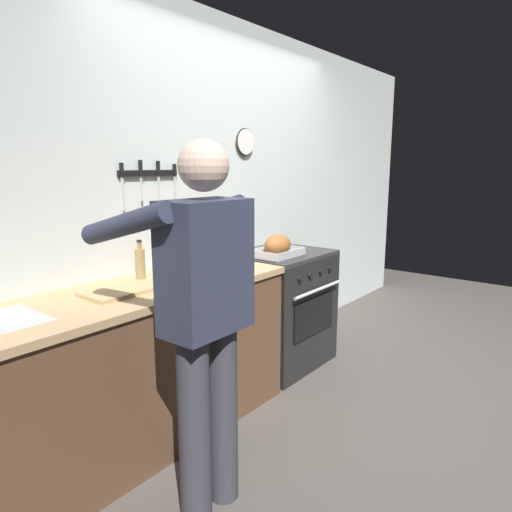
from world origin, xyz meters
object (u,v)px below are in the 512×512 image
(roasting_pan, at_px, (278,247))
(cutting_board, at_px, (119,291))
(bottle_hot_sauce, at_px, (164,261))
(bottle_soy_sauce, at_px, (211,251))
(person_cook, at_px, (203,309))
(stove, at_px, (280,308))
(bottle_wine_red, at_px, (205,247))
(bottle_dish_soap, at_px, (209,256))
(bottle_vinegar, at_px, (140,263))

(roasting_pan, xyz_separation_m, cutting_board, (-1.28, 0.09, -0.06))
(bottle_hot_sauce, distance_m, bottle_soy_sauce, 0.43)
(bottle_soy_sauce, bearing_deg, person_cook, -137.72)
(person_cook, bearing_deg, stove, -70.41)
(roasting_pan, height_order, bottle_wine_red, bottle_wine_red)
(person_cook, xyz_separation_m, bottle_soy_sauce, (0.89, 0.81, 0.03))
(bottle_soy_sauce, bearing_deg, bottle_hot_sauce, -177.17)
(person_cook, xyz_separation_m, bottle_dish_soap, (0.76, 0.70, 0.03))
(roasting_pan, height_order, bottle_vinegar, bottle_vinegar)
(person_cook, distance_m, bottle_vinegar, 0.87)
(bottle_vinegar, relative_size, bottle_soy_sauce, 1.20)
(bottle_vinegar, height_order, bottle_hot_sauce, bottle_vinegar)
(roasting_pan, relative_size, bottle_wine_red, 1.19)
(stove, distance_m, roasting_pan, 0.56)
(roasting_pan, distance_m, bottle_dish_soap, 0.58)
(bottle_hot_sauce, height_order, bottle_soy_sauce, bottle_hot_sauce)
(bottle_dish_soap, height_order, bottle_soy_sauce, bottle_dish_soap)
(person_cook, xyz_separation_m, cutting_board, (0.03, 0.65, -0.04))
(roasting_pan, distance_m, bottle_hot_sauce, 0.89)
(cutting_board, bearing_deg, bottle_hot_sauce, 18.15)
(cutting_board, distance_m, bottle_hot_sauce, 0.45)
(person_cook, distance_m, bottle_soy_sauce, 1.21)
(bottle_wine_red, bearing_deg, bottle_vinegar, 175.48)
(stove, bearing_deg, cutting_board, -179.56)
(cutting_board, xyz_separation_m, bottle_hot_sauce, (0.43, 0.14, 0.07))
(stove, distance_m, bottle_soy_sauce, 0.82)
(stove, bearing_deg, bottle_hot_sauce, 172.97)
(bottle_vinegar, distance_m, bottle_wine_red, 0.50)
(bottle_wine_red, bearing_deg, stove, -9.46)
(roasting_pan, xyz_separation_m, bottle_hot_sauce, (-0.86, 0.23, 0.01))
(person_cook, xyz_separation_m, roasting_pan, (1.32, 0.56, 0.02))
(bottle_vinegar, bearing_deg, cutting_board, -148.08)
(person_cook, xyz_separation_m, bottle_hot_sauce, (0.46, 0.79, 0.03))
(person_cook, distance_m, cutting_board, 0.65)
(roasting_pan, bearing_deg, bottle_hot_sauce, 164.87)
(bottle_dish_soap, bearing_deg, person_cook, -137.29)
(cutting_board, bearing_deg, bottle_soy_sauce, 10.61)
(bottle_hot_sauce, bearing_deg, bottle_dish_soap, -16.53)
(person_cook, bearing_deg, bottle_wine_red, -50.01)
(roasting_pan, xyz_separation_m, bottle_dish_soap, (-0.56, 0.14, 0.01))
(bottle_dish_soap, relative_size, bottle_hot_sauce, 1.00)
(roasting_pan, distance_m, bottle_soy_sauce, 0.50)
(roasting_pan, xyz_separation_m, bottle_wine_red, (-0.52, 0.22, 0.05))
(bottle_wine_red, xyz_separation_m, bottle_soy_sauce, (0.09, 0.03, -0.04))
(cutting_board, bearing_deg, bottle_vinegar, 31.92)
(bottle_vinegar, bearing_deg, bottle_wine_red, -4.52)
(bottle_dish_soap, bearing_deg, cutting_board, -176.02)
(stove, xyz_separation_m, bottle_soy_sauce, (-0.61, 0.15, 0.53))
(bottle_vinegar, distance_m, bottle_hot_sauce, 0.16)
(roasting_pan, height_order, bottle_soy_sauce, bottle_soy_sauce)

